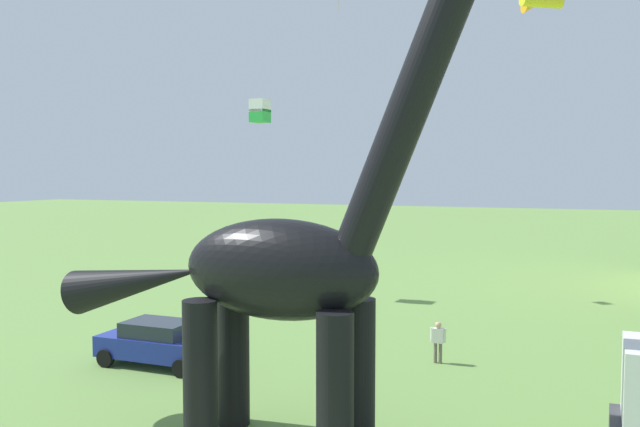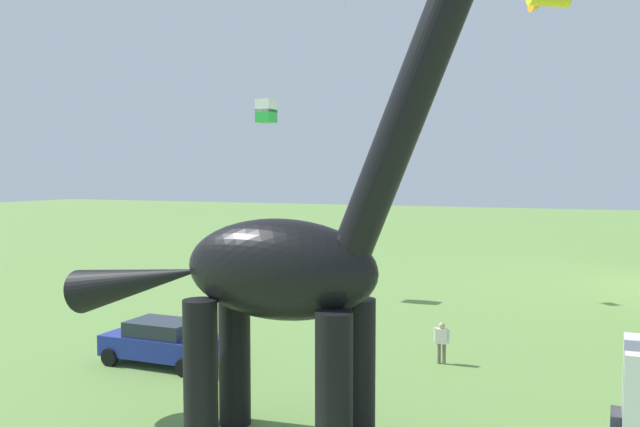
{
  "view_description": "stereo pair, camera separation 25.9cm",
  "coord_description": "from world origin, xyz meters",
  "px_view_note": "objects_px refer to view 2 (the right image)",
  "views": [
    {
      "loc": [
        6.49,
        -9.87,
        6.69
      ],
      "look_at": [
        0.71,
        4.39,
        5.73
      ],
      "focal_mm": 35.99,
      "sensor_mm": 36.0,
      "label": 1
    },
    {
      "loc": [
        6.73,
        -9.77,
        6.69
      ],
      "look_at": [
        0.71,
        4.39,
        5.73
      ],
      "focal_mm": 35.99,
      "sensor_mm": 36.0,
      "label": 2
    }
  ],
  "objects_px": {
    "parked_sedan_left": "(162,341)",
    "person_near_flyer": "(442,339)",
    "dinosaur_sculpture": "(277,269)",
    "kite_apex": "(546,1)",
    "kite_trailing": "(266,111)"
  },
  "relations": [
    {
      "from": "dinosaur_sculpture",
      "to": "kite_apex",
      "type": "distance_m",
      "value": 24.55
    },
    {
      "from": "dinosaur_sculpture",
      "to": "parked_sedan_left",
      "type": "bearing_deg",
      "value": 118.19
    },
    {
      "from": "parked_sedan_left",
      "to": "kite_trailing",
      "type": "relative_size",
      "value": 3.33
    },
    {
      "from": "parked_sedan_left",
      "to": "kite_apex",
      "type": "height_order",
      "value": "kite_apex"
    },
    {
      "from": "kite_trailing",
      "to": "parked_sedan_left",
      "type": "bearing_deg",
      "value": -77.99
    },
    {
      "from": "parked_sedan_left",
      "to": "kite_apex",
      "type": "bearing_deg",
      "value": 55.39
    },
    {
      "from": "parked_sedan_left",
      "to": "kite_trailing",
      "type": "xyz_separation_m",
      "value": [
        -2.82,
        13.23,
        9.32
      ]
    },
    {
      "from": "dinosaur_sculpture",
      "to": "kite_apex",
      "type": "bearing_deg",
      "value": 49.45
    },
    {
      "from": "person_near_flyer",
      "to": "kite_trailing",
      "type": "relative_size",
      "value": 1.17
    },
    {
      "from": "parked_sedan_left",
      "to": "person_near_flyer",
      "type": "distance_m",
      "value": 9.82
    },
    {
      "from": "dinosaur_sculpture",
      "to": "kite_apex",
      "type": "xyz_separation_m",
      "value": [
        4.57,
        21.42,
        11.09
      ]
    },
    {
      "from": "parked_sedan_left",
      "to": "person_near_flyer",
      "type": "xyz_separation_m",
      "value": [
        9.02,
        3.89,
        0.09
      ]
    },
    {
      "from": "dinosaur_sculpture",
      "to": "kite_apex",
      "type": "relative_size",
      "value": 5.2
    },
    {
      "from": "parked_sedan_left",
      "to": "kite_apex",
      "type": "distance_m",
      "value": 25.14
    },
    {
      "from": "person_near_flyer",
      "to": "kite_trailing",
      "type": "xyz_separation_m",
      "value": [
        -11.84,
        9.34,
        9.23
      ]
    }
  ]
}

